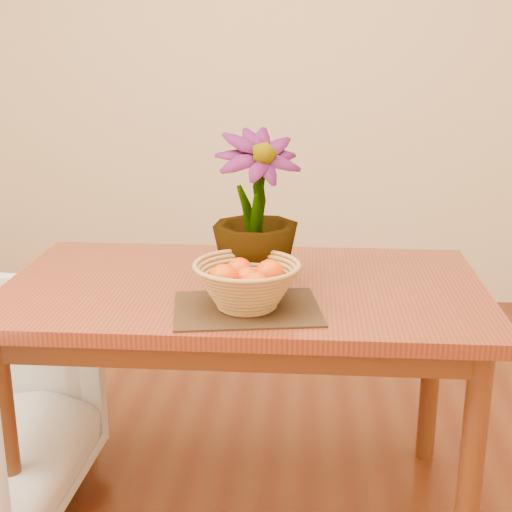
{
  "coord_description": "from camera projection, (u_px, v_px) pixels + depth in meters",
  "views": [
    {
      "loc": [
        0.18,
        -1.67,
        1.43
      ],
      "look_at": [
        0.05,
        0.13,
        0.88
      ],
      "focal_mm": 50.0,
      "sensor_mm": 36.0,
      "label": 1
    }
  ],
  "objects": [
    {
      "name": "table",
      "position": [
        244.0,
        311.0,
        2.11
      ],
      "size": [
        1.4,
        0.8,
        0.75
      ],
      "color": "maroon",
      "rests_on": "floor"
    },
    {
      "name": "orange_pile",
      "position": [
        247.0,
        277.0,
        1.86
      ],
      "size": [
        0.19,
        0.19,
        0.08
      ],
      "rotation": [
        0.0,
        0.0,
        -0.2
      ],
      "color": "#F63904",
      "rests_on": "wicker_basket"
    },
    {
      "name": "placemat",
      "position": [
        247.0,
        309.0,
        1.88
      ],
      "size": [
        0.42,
        0.34,
        0.01
      ],
      "primitive_type": "cube",
      "rotation": [
        0.0,
        0.0,
        0.16
      ],
      "color": "#372414",
      "rests_on": "table"
    },
    {
      "name": "wall_back",
      "position": [
        277.0,
        57.0,
        3.77
      ],
      "size": [
        4.0,
        0.02,
        2.7
      ],
      "primitive_type": "cube",
      "color": "#FCE2BF",
      "rests_on": "floor"
    },
    {
      "name": "potted_plant",
      "position": [
        256.0,
        209.0,
        2.02
      ],
      "size": [
        0.33,
        0.33,
        0.45
      ],
      "primitive_type": "imported",
      "rotation": [
        0.0,
        0.0,
        0.4
      ],
      "color": "#204A15",
      "rests_on": "table"
    },
    {
      "name": "wicker_basket",
      "position": [
        247.0,
        287.0,
        1.86
      ],
      "size": [
        0.28,
        0.28,
        0.12
      ],
      "color": "tan",
      "rests_on": "placemat"
    }
  ]
}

